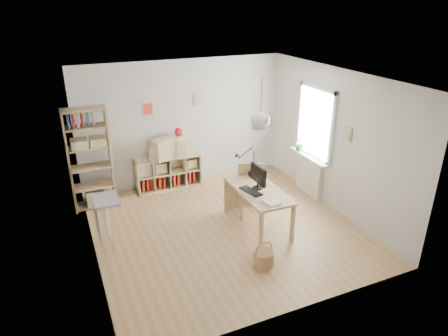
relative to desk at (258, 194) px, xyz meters
name	(u,v)px	position (x,y,z in m)	size (l,w,h in m)	color
ground	(226,228)	(-0.55, 0.15, -0.66)	(4.50, 4.50, 0.00)	tan
room_shell	(260,120)	(0.00, 0.00, 1.34)	(4.50, 4.50, 4.50)	white
window_unit	(316,123)	(1.68, 0.75, 0.89)	(0.07, 1.16, 1.46)	white
radiator	(309,176)	(1.64, 0.75, -0.26)	(0.10, 0.80, 0.80)	white
windowsill	(309,157)	(1.59, 0.75, 0.17)	(0.22, 1.20, 0.06)	white
desk	(258,194)	(0.00, 0.00, 0.00)	(0.70, 1.50, 0.75)	tan
cube_shelf	(167,174)	(-1.02, 2.23, -0.36)	(1.40, 0.38, 0.72)	beige
tall_bookshelf	(89,155)	(-2.59, 1.95, 0.43)	(0.80, 0.38, 2.00)	tan
side_table	(103,209)	(-2.59, 0.50, 0.01)	(0.40, 0.55, 0.85)	gray
chair	(251,187)	(0.12, 0.47, -0.10)	(0.61, 0.61, 0.97)	gray
wicker_basket	(263,258)	(-0.46, -1.09, -0.51)	(0.32, 0.32, 0.44)	olive
storage_chest	(260,190)	(0.58, 0.93, -0.48)	(0.66, 0.70, 0.56)	beige
monitor	(258,176)	(0.02, 0.03, 0.33)	(0.19, 0.48, 0.42)	black
keyboard	(251,191)	(-0.16, -0.05, 0.10)	(0.17, 0.45, 0.02)	black
task_lamp	(244,159)	(0.03, 0.61, 0.42)	(0.46, 0.17, 0.49)	black
yarn_ball	(252,174)	(0.13, 0.48, 0.16)	(0.14, 0.14, 0.14)	#4E0A1C
paper_tray	(271,202)	(-0.04, -0.54, 0.11)	(0.22, 0.27, 0.03)	white
drawer_chest	(168,147)	(-0.98, 2.19, 0.28)	(0.75, 0.34, 0.43)	beige
red_vase	(179,132)	(-0.73, 2.19, 0.58)	(0.16, 0.16, 0.19)	#A60D11
potted_plant	(300,144)	(1.57, 1.07, 0.35)	(0.27, 0.24, 0.30)	#2B5C22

